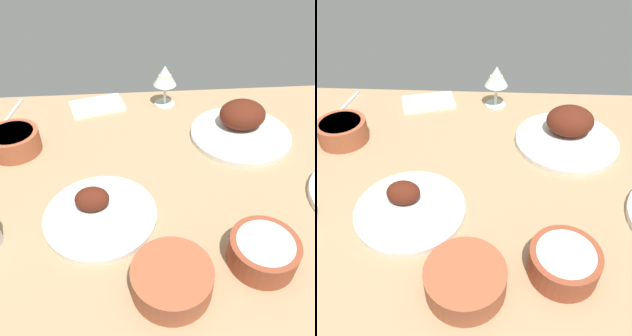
% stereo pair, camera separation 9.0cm
% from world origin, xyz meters
% --- Properties ---
extents(dining_table, '(1.40, 0.90, 0.04)m').
position_xyz_m(dining_table, '(0.00, 0.00, 0.02)').
color(dining_table, tan).
rests_on(dining_table, ground).
extents(plate_near_viewer, '(0.26, 0.26, 0.07)m').
position_xyz_m(plate_near_viewer, '(-0.15, -0.14, 0.05)').
color(plate_near_viewer, silver).
rests_on(plate_near_viewer, dining_table).
extents(plate_center_main, '(0.30, 0.30, 0.10)m').
position_xyz_m(plate_center_main, '(0.27, 0.17, 0.07)').
color(plate_center_main, silver).
rests_on(plate_center_main, dining_table).
extents(bowl_sauce, '(0.14, 0.14, 0.06)m').
position_xyz_m(bowl_sauce, '(-0.39, 0.13, 0.07)').
color(bowl_sauce, '#A35133').
rests_on(bowl_sauce, dining_table).
extents(bowl_soup, '(0.16, 0.16, 0.06)m').
position_xyz_m(bowl_soup, '(-0.00, -0.33, 0.07)').
color(bowl_soup, '#A35133').
rests_on(bowl_soup, dining_table).
extents(bowl_cream, '(0.14, 0.14, 0.06)m').
position_xyz_m(bowl_cream, '(0.19, -0.29, 0.07)').
color(bowl_cream, brown).
rests_on(bowl_cream, dining_table).
extents(wine_glass, '(0.08, 0.08, 0.14)m').
position_xyz_m(wine_glass, '(0.05, 0.36, 0.14)').
color(wine_glass, silver).
rests_on(wine_glass, dining_table).
extents(folded_napkin, '(0.20, 0.15, 0.01)m').
position_xyz_m(folded_napkin, '(-0.18, 0.35, 0.05)').
color(folded_napkin, white).
rests_on(folded_napkin, dining_table).
extents(fork_loose, '(0.04, 0.18, 0.01)m').
position_xyz_m(fork_loose, '(-0.45, 0.33, 0.04)').
color(fork_loose, silver).
rests_on(fork_loose, dining_table).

